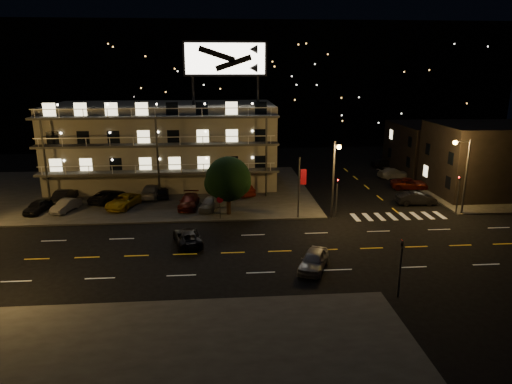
{
  "coord_description": "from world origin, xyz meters",
  "views": [
    {
      "loc": [
        -2.93,
        -35.69,
        15.31
      ],
      "look_at": [
        0.62,
        8.0,
        3.04
      ],
      "focal_mm": 32.0,
      "sensor_mm": 36.0,
      "label": 1
    }
  ],
  "objects": [
    {
      "name": "side_car_0",
      "position": [
        19.14,
        12.05,
        0.72
      ],
      "size": [
        4.49,
        1.85,
        1.45
      ],
      "primitive_type": "imported",
      "rotation": [
        0.0,
        0.0,
        1.5
      ],
      "color": "black",
      "rests_on": "ground"
    },
    {
      "name": "motel",
      "position": [
        -9.94,
        23.88,
        5.34
      ],
      "size": [
        28.0,
        13.8,
        18.1
      ],
      "color": "gray",
      "rests_on": "ground"
    },
    {
      "name": "tree",
      "position": [
        -2.14,
        10.0,
        3.79
      ],
      "size": [
        4.86,
        4.68,
        6.12
      ],
      "color": "black",
      "rests_on": "curb_nw"
    },
    {
      "name": "lot_car_4",
      "position": [
        -4.07,
        11.7,
        0.84
      ],
      "size": [
        2.74,
        4.34,
        1.38
      ],
      "primitive_type": "imported",
      "rotation": [
        0.0,
        0.0,
        -0.3
      ],
      "color": "gray",
      "rests_on": "curb_nw"
    },
    {
      "name": "streetlight_nc",
      "position": [
        8.5,
        7.94,
        4.96
      ],
      "size": [
        0.44,
        1.92,
        8.0
      ],
      "color": "#2D2D30",
      "rests_on": "ground"
    },
    {
      "name": "signal_sw",
      "position": [
        9.0,
        -8.5,
        2.57
      ],
      "size": [
        0.2,
        0.27,
        4.6
      ],
      "color": "#2D2D30",
      "rests_on": "ground"
    },
    {
      "name": "hill_backdrop",
      "position": [
        -5.94,
        68.78,
        11.55
      ],
      "size": [
        120.0,
        25.0,
        24.0
      ],
      "color": "black",
      "rests_on": "ground"
    },
    {
      "name": "stop_sign",
      "position": [
        -3.0,
        8.57,
        1.71
      ],
      "size": [
        0.91,
        0.11,
        2.61
      ],
      "color": "#2D2D30",
      "rests_on": "ground"
    },
    {
      "name": "streetlight_ne",
      "position": [
        22.14,
        8.3,
        4.96
      ],
      "size": [
        1.92,
        0.44,
        8.0
      ],
      "color": "#2D2D30",
      "rests_on": "ground"
    },
    {
      "name": "lot_car_7",
      "position": [
        -11.01,
        17.16,
        0.91
      ],
      "size": [
        2.59,
        5.42,
        1.52
      ],
      "primitive_type": "imported",
      "rotation": [
        0.0,
        0.0,
        3.05
      ],
      "color": "gray",
      "rests_on": "curb_nw"
    },
    {
      "name": "curb_ne",
      "position": [
        30.0,
        20.0,
        0.07
      ],
      "size": [
        16.0,
        24.0,
        0.15
      ],
      "primitive_type": "cube",
      "color": "#343432",
      "rests_on": "ground"
    },
    {
      "name": "lot_car_0",
      "position": [
        -22.33,
        12.15,
        0.8
      ],
      "size": [
        2.18,
        4.05,
        1.31
      ],
      "primitive_type": "imported",
      "rotation": [
        0.0,
        0.0,
        -0.17
      ],
      "color": "black",
      "rests_on": "curb_nw"
    },
    {
      "name": "road_car_east",
      "position": [
        4.14,
        -3.69,
        0.75
      ],
      "size": [
        3.41,
        4.74,
        1.5
      ],
      "primitive_type": "imported",
      "rotation": [
        0.0,
        0.0,
        -0.42
      ],
      "color": "gray",
      "rests_on": "ground"
    },
    {
      "name": "banner_north",
      "position": [
        5.09,
        8.4,
        3.43
      ],
      "size": [
        0.83,
        0.16,
        6.4
      ],
      "color": "#2D2D30",
      "rests_on": "ground"
    },
    {
      "name": "lot_car_9",
      "position": [
        -0.34,
        17.2,
        0.87
      ],
      "size": [
        3.14,
        4.63,
        1.44
      ],
      "primitive_type": "imported",
      "rotation": [
        0.0,
        0.0,
        3.55
      ],
      "color": "#54150C",
      "rests_on": "curb_nw"
    },
    {
      "name": "lot_car_8",
      "position": [
        -9.79,
        16.89,
        0.79
      ],
      "size": [
        1.94,
        3.89,
        1.27
      ],
      "primitive_type": "imported",
      "rotation": [
        0.0,
        0.0,
        3.26
      ],
      "color": "black",
      "rests_on": "curb_nw"
    },
    {
      "name": "curb_nw",
      "position": [
        -14.0,
        20.0,
        0.07
      ],
      "size": [
        44.0,
        24.0,
        0.15
      ],
      "primitive_type": "cube",
      "color": "#343432",
      "rests_on": "ground"
    },
    {
      "name": "road_car_west",
      "position": [
        -5.93,
        2.32,
        0.65
      ],
      "size": [
        3.11,
        5.02,
        1.3
      ],
      "primitive_type": "imported",
      "rotation": [
        0.0,
        0.0,
        3.36
      ],
      "color": "black",
      "rests_on": "ground"
    },
    {
      "name": "lot_car_6",
      "position": [
        -15.79,
        15.57,
        0.83
      ],
      "size": [
        4.04,
        5.39,
        1.36
      ],
      "primitive_type": "imported",
      "rotation": [
        0.0,
        0.0,
        2.73
      ],
      "color": "black",
      "rests_on": "curb_nw"
    },
    {
      "name": "lot_car_2",
      "position": [
        -13.59,
        13.19,
        0.84
      ],
      "size": [
        3.77,
        5.46,
        1.39
      ],
      "primitive_type": "imported",
      "rotation": [
        0.0,
        0.0,
        -0.32
      ],
      "color": "gold",
      "rests_on": "curb_nw"
    },
    {
      "name": "ground",
      "position": [
        0.0,
        0.0,
        0.0
      ],
      "size": [
        140.0,
        140.0,
        0.0
      ],
      "primitive_type": "plane",
      "color": "black",
      "rests_on": "ground"
    },
    {
      "name": "signal_nw",
      "position": [
        9.0,
        8.5,
        2.57
      ],
      "size": [
        0.2,
        0.27,
        4.6
      ],
      "color": "#2D2D30",
      "rests_on": "ground"
    },
    {
      "name": "side_bldg_back",
      "position": [
        29.99,
        28.0,
        3.5
      ],
      "size": [
        14.06,
        12.0,
        7.0
      ],
      "color": "black",
      "rests_on": "ground"
    },
    {
      "name": "lot_car_5",
      "position": [
        -20.69,
        16.05,
        0.88
      ],
      "size": [
        1.87,
        4.52,
        1.45
      ],
      "primitive_type": "imported",
      "rotation": [
        0.0,
        0.0,
        3.07
      ],
      "color": "black",
      "rests_on": "curb_nw"
    },
    {
      "name": "side_bldg_front",
      "position": [
        29.99,
        16.0,
        4.25
      ],
      "size": [
        14.06,
        10.0,
        8.5
      ],
      "color": "black",
      "rests_on": "ground"
    },
    {
      "name": "lot_car_1",
      "position": [
        -19.47,
        12.37,
        0.79
      ],
      "size": [
        2.56,
        4.08,
        1.27
      ],
      "primitive_type": "imported",
      "rotation": [
        0.0,
        0.0,
        -0.34
      ],
      "color": "gray",
      "rests_on": "curb_nw"
    },
    {
      "name": "lot_car_3",
      "position": [
        -6.4,
        12.59,
        0.85
      ],
      "size": [
        2.32,
        4.94,
        1.4
      ],
      "primitive_type": "imported",
      "rotation": [
        0.0,
        0.0,
        -0.08
      ],
      "color": "#54150C",
      "rests_on": "curb_nw"
    },
    {
      "name": "signal_ne",
      "position": [
        22.0,
        8.5,
        2.57
      ],
      "size": [
        0.27,
        0.2,
        4.6
      ],
      "color": "#2D2D30",
      "rests_on": "ground"
    },
    {
      "name": "side_car_3",
      "position": [
        22.44,
        31.5,
        0.7
      ],
      "size": [
        4.34,
        2.41,
        1.39
      ],
      "primitive_type": "imported",
      "rotation": [
        0.0,
        0.0,
        1.77
      ],
      "color": "black",
      "rests_on": "ground"
    },
    {
      "name": "side_car_2",
      "position": [
        21.32,
        24.62,
        0.66
      ],
      "size": [
        4.8,
        2.57,
        1.32
      ],
      "primitive_type": "imported",
      "rotation": [
        0.0,
        0.0,
        1.73
      ],
      "color": "gray",
      "rests_on": "ground"
    },
    {
      "name": "side_car_1",
      "position": [
        21.24,
        18.75,
        0.67
      ],
      "size": [
        5.16,
        3.0,
        1.35
      ],
      "primitive_type": "imported",
      "rotation": [
        0.0,
        0.0,
        1.41
      ],
      "color": "#54150C",
      "rests_on": "ground"
    }
  ]
}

